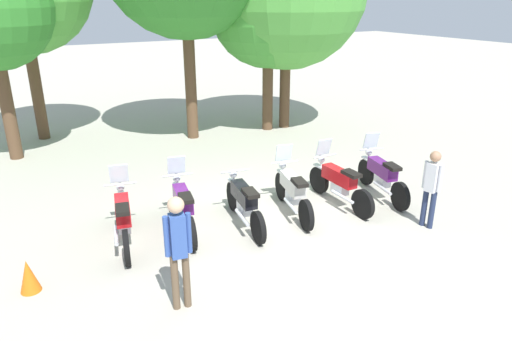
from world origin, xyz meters
TOP-DOWN VIEW (x-y plane):
  - ground_plane at (0.00, 0.00)m, footprint 80.00×80.00m
  - motorcycle_0 at (-2.89, 0.43)m, footprint 0.75×2.16m
  - motorcycle_1 at (-1.73, 0.35)m, footprint 0.73×2.17m
  - motorcycle_2 at (-0.58, -0.04)m, footprint 0.69×2.18m
  - motorcycle_3 at (0.59, -0.04)m, footprint 0.79×2.15m
  - motorcycle_4 at (1.73, -0.17)m, footprint 0.62×2.19m
  - motorcycle_5 at (2.90, -0.28)m, footprint 0.79×2.15m
  - person_0 at (2.62, -1.91)m, footprint 0.25×0.41m
  - person_1 at (-2.64, -1.97)m, footprint 0.41×0.27m
  - tree_3 at (3.52, 6.00)m, footprint 3.82×3.82m
  - traffic_cone at (-4.61, -0.41)m, footprint 0.32×0.32m

SIDE VIEW (x-z plane):
  - ground_plane at x=0.00m, z-range 0.00..0.00m
  - traffic_cone at x=-4.61m, z-range 0.00..0.55m
  - motorcycle_2 at x=-0.58m, z-range 0.01..1.00m
  - motorcycle_0 at x=-2.89m, z-range -0.17..1.20m
  - motorcycle_1 at x=-1.73m, z-range -0.17..1.20m
  - motorcycle_3 at x=0.59m, z-range -0.17..1.20m
  - motorcycle_4 at x=1.73m, z-range -0.17..1.20m
  - motorcycle_5 at x=2.90m, z-range -0.17..1.20m
  - person_0 at x=2.62m, z-range 0.13..1.74m
  - person_1 at x=-2.64m, z-range 0.17..1.98m
  - tree_3 at x=3.52m, z-range 1.04..6.98m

